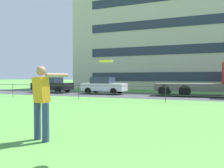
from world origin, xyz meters
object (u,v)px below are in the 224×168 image
Objects in this scene: flatbed_truck_right at (218,81)px; apartment_building_background at (218,41)px; person_thrower at (42,100)px; car_white_far_right at (104,85)px; frisbee at (106,61)px; car_black_far_left at (52,85)px.

apartment_building_background reaches higher than flatbed_truck_right.
person_thrower is 14.81m from car_white_far_right.
frisbee reaches higher than car_black_far_left.
car_black_far_left is at bearing 125.27° from person_thrower.
apartment_building_background is (6.72, 29.95, 5.71)m from person_thrower.
car_black_far_left is 0.55× the size of flatbed_truck_right.
car_white_far_right is 20.14m from apartment_building_background.
flatbed_truck_right reaches higher than frisbee.
flatbed_truck_right is at bearing -95.68° from apartment_building_background.
frisbee is 18.45m from car_black_far_left.
frisbee is at bearing -50.83° from car_black_far_left.
car_white_far_right is 0.55× the size of flatbed_truck_right.
apartment_building_background is (1.54, 15.45, 5.45)m from flatbed_truck_right.
frisbee is 15.23m from flatbed_truck_right.
car_black_far_left is 0.10× the size of apartment_building_background.
person_thrower is 17.08m from car_black_far_left.
apartment_building_background is at bearing 43.96° from car_black_far_left.
apartment_building_background reaches higher than car_white_far_right.
car_white_far_right is (-6.10, 14.50, -1.02)m from frisbee.
flatbed_truck_right reaches higher than person_thrower.
car_black_far_left and car_white_far_right have the same top height.
flatbed_truck_right is at bearing 2.08° from car_black_far_left.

